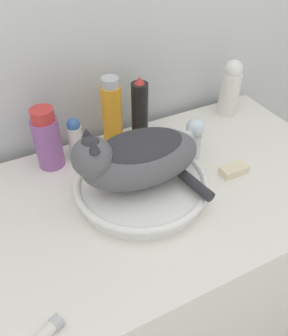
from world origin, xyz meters
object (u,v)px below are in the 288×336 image
object	(u,v)px
soap_bar	(234,170)
cat	(136,157)
lotion_bottle_white	(230,88)
hairspray_can_black	(140,111)
mouthwash_bottle	(47,139)
shampoo_bottle_tall	(112,115)
deodorant_stick	(75,138)
faucet	(192,136)

from	to	relation	value
soap_bar	cat	bearing A→B (deg)	169.88
lotion_bottle_white	soap_bar	size ratio (longest dim) A/B	2.45
cat	hairspray_can_black	bearing A→B (deg)	-115.05
mouthwash_bottle	soap_bar	world-z (taller)	mouthwash_bottle
lotion_bottle_white	hairspray_can_black	distance (m)	0.35
shampoo_bottle_tall	deodorant_stick	bearing A→B (deg)	180.00
cat	mouthwash_bottle	world-z (taller)	cat
hairspray_can_black	mouthwash_bottle	bearing A→B (deg)	-180.00
shampoo_bottle_tall	hairspray_can_black	xyz separation A→B (m)	(0.09, 0.00, -0.01)
lotion_bottle_white	mouthwash_bottle	xyz separation A→B (m)	(-0.64, 0.00, -0.01)
cat	lotion_bottle_white	world-z (taller)	cat
soap_bar	mouthwash_bottle	bearing A→B (deg)	148.37
mouthwash_bottle	soap_bar	size ratio (longest dim) A/B	2.31
faucet	soap_bar	world-z (taller)	faucet
deodorant_stick	hairspray_can_black	bearing A→B (deg)	0.00
hairspray_can_black	faucet	bearing A→B (deg)	-62.03
mouthwash_bottle	deodorant_stick	bearing A→B (deg)	0.00
shampoo_bottle_tall	hairspray_can_black	size ratio (longest dim) A/B	1.07
cat	mouthwash_bottle	bearing A→B (deg)	-50.26
cat	deodorant_stick	distance (m)	0.25
cat	soap_bar	bearing A→B (deg)	173.42
faucet	lotion_bottle_white	bearing A→B (deg)	-166.25
shampoo_bottle_tall	soap_bar	distance (m)	0.39
mouthwash_bottle	shampoo_bottle_tall	size ratio (longest dim) A/B	0.80
deodorant_stick	shampoo_bottle_tall	world-z (taller)	shampoo_bottle_tall
deodorant_stick	shampoo_bottle_tall	xyz separation A→B (m)	(0.12, 0.00, 0.05)
soap_bar	deodorant_stick	bearing A→B (deg)	143.24
cat	soap_bar	size ratio (longest dim) A/B	4.12
deodorant_stick	mouthwash_bottle	size ratio (longest dim) A/B	0.73
faucet	soap_bar	size ratio (longest dim) A/B	1.99
hairspray_can_black	soap_bar	bearing A→B (deg)	-59.86
shampoo_bottle_tall	soap_bar	size ratio (longest dim) A/B	2.87
shampoo_bottle_tall	soap_bar	world-z (taller)	shampoo_bottle_tall
hairspray_can_black	soap_bar	distance (m)	0.34
faucet	mouthwash_bottle	world-z (taller)	mouthwash_bottle
mouthwash_bottle	soap_bar	distance (m)	0.54
soap_bar	lotion_bottle_white	bearing A→B (deg)	56.59
lotion_bottle_white	hairspray_can_black	world-z (taller)	hairspray_can_black
cat	lotion_bottle_white	size ratio (longest dim) A/B	1.68
lotion_bottle_white	hairspray_can_black	size ratio (longest dim) A/B	0.92
lotion_bottle_white	deodorant_stick	bearing A→B (deg)	180.00
deodorant_stick	shampoo_bottle_tall	size ratio (longest dim) A/B	0.58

